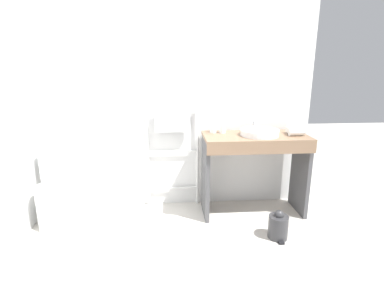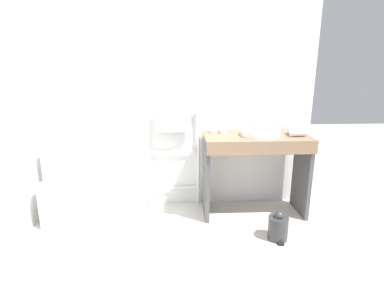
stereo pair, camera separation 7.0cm
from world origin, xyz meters
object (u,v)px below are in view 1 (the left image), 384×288
sink_basin (260,132)px  towel_radiator (172,136)px  hair_dryer (296,131)px  cup_near_wall (213,128)px  cup_near_edge (222,129)px  toilet (57,193)px  trash_bin (278,226)px

sink_basin → towel_radiator: bearing=164.2°
hair_dryer → cup_near_wall: bearing=167.2°
towel_radiator → hair_dryer: (1.28, -0.28, 0.09)m
sink_basin → cup_near_edge: bearing=159.0°
cup_near_wall → cup_near_edge: size_ratio=1.09×
hair_dryer → cup_near_edge: bearing=167.4°
cup_near_edge → towel_radiator: bearing=168.0°
toilet → cup_near_wall: bearing=7.9°
cup_near_wall → trash_bin: bearing=-51.5°
toilet → cup_near_edge: (1.72, 0.20, 0.60)m
cup_near_wall → cup_near_edge: cup_near_wall is taller
cup_near_edge → hair_dryer: (0.75, -0.17, -0.01)m
cup_near_edge → toilet: bearing=-173.4°
cup_near_edge → trash_bin: cup_near_edge is taller
sink_basin → cup_near_edge: 0.39m
cup_near_wall → sink_basin: bearing=-19.7°
trash_bin → toilet: bearing=168.2°
cup_near_wall → trash_bin: cup_near_wall is taller
toilet → hair_dryer: size_ratio=3.97×
towel_radiator → hair_dryer: towel_radiator is taller
cup_near_wall → cup_near_edge: 0.10m
toilet → towel_radiator: size_ratio=0.69×
towel_radiator → cup_near_edge: 0.56m
trash_bin → cup_near_edge: bearing=124.1°
sink_basin → cup_near_wall: (-0.46, 0.17, 0.02)m
hair_dryer → trash_bin: size_ratio=0.70×
cup_near_edge → sink_basin: bearing=-21.0°
towel_radiator → cup_near_wall: size_ratio=11.24×
sink_basin → cup_near_edge: size_ratio=4.29×
cup_near_edge → hair_dryer: bearing=-12.6°
toilet → cup_near_edge: cup_near_edge is taller
toilet → sink_basin: (2.09, 0.06, 0.59)m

